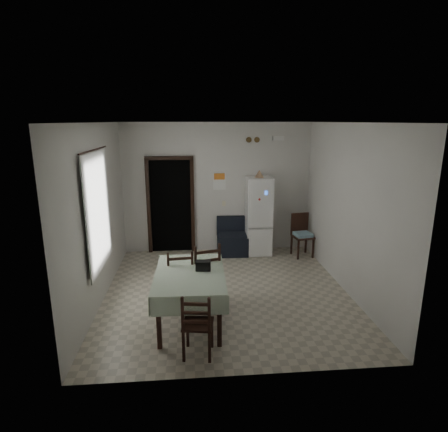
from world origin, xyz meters
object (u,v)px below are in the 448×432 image
dining_chair_far_left (180,278)px  dining_table (190,297)px  dining_chair_far_right (204,273)px  dining_chair_near_head (198,323)px  fridge (259,216)px  corner_chair (303,236)px  navy_seat (233,236)px

dining_chair_far_left → dining_table: bearing=102.9°
dining_chair_far_right → dining_chair_near_head: 1.40m
fridge → dining_table: bearing=-117.3°
dining_chair_far_left → dining_chair_near_head: 1.33m
corner_chair → dining_chair_near_head: (-2.38, -3.43, -0.03)m
dining_table → dining_chair_far_left: bearing=109.3°
navy_seat → corner_chair: bearing=-8.8°
dining_table → dining_chair_far_right: size_ratio=1.42×
navy_seat → dining_chair_near_head: bearing=-101.1°
dining_chair_far_left → dining_chair_near_head: size_ratio=1.13×
navy_seat → corner_chair: size_ratio=0.86×
dining_table → dining_chair_far_left: (-0.16, 0.48, 0.10)m
navy_seat → dining_chair_far_right: bearing=-105.5°
corner_chair → dining_chair_near_head: corner_chair is taller
fridge → dining_chair_far_left: fridge is taller
dining_chair_near_head → dining_chair_far_right: bearing=-86.6°
dining_table → dining_chair_near_head: size_ratio=1.72×
corner_chair → dining_chair_far_left: 3.38m
dining_chair_near_head → fridge: bearing=-102.6°
dining_chair_far_left → dining_chair_far_right: size_ratio=0.93×
corner_chair → dining_chair_far_left: size_ratio=0.95×
navy_seat → dining_chair_far_right: 2.44m
dining_chair_far_left → dining_chair_near_head: dining_chair_far_left is taller
navy_seat → corner_chair: (1.52, -0.29, 0.07)m
navy_seat → dining_table: 3.04m
dining_table → dining_chair_far_left: 0.52m
navy_seat → dining_table: bearing=-106.3°
navy_seat → dining_table: size_ratio=0.54×
fridge → dining_chair_far_right: fridge is taller
corner_chair → dining_chair_far_right: size_ratio=0.88×
navy_seat → dining_chair_far_right: (-0.73, -2.32, 0.13)m
fridge → dining_chair_far_right: bearing=-118.8°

